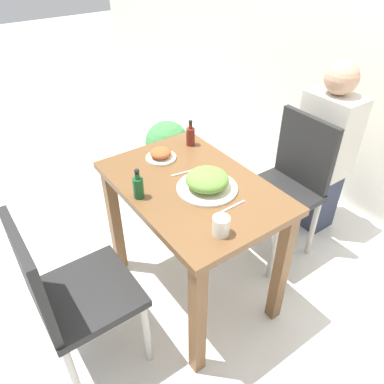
{
  "coord_description": "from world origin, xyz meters",
  "views": [
    {
      "loc": [
        1.21,
        -0.86,
        1.81
      ],
      "look_at": [
        0.0,
        0.0,
        0.72
      ],
      "focal_mm": 35.0,
      "sensor_mm": 36.0,
      "label": 1
    }
  ],
  "objects_px": {
    "potted_plant_left": "(168,157)",
    "drink_cup": "(221,226)",
    "chair_near": "(68,292)",
    "side_plate": "(160,155)",
    "person_figure": "(324,152)",
    "sauce_bottle": "(138,186)",
    "chair_far": "(288,181)",
    "food_plate": "(207,181)",
    "condiment_bottle": "(191,135)"
  },
  "relations": [
    {
      "from": "food_plate",
      "to": "potted_plant_left",
      "type": "bearing_deg",
      "value": 159.58
    },
    {
      "from": "drink_cup",
      "to": "person_figure",
      "type": "relative_size",
      "value": 0.07
    },
    {
      "from": "chair_far",
      "to": "potted_plant_left",
      "type": "height_order",
      "value": "chair_far"
    },
    {
      "from": "food_plate",
      "to": "chair_near",
      "type": "bearing_deg",
      "value": -91.3
    },
    {
      "from": "condiment_bottle",
      "to": "person_figure",
      "type": "xyz_separation_m",
      "value": [
        0.3,
        0.85,
        -0.25
      ]
    },
    {
      "from": "food_plate",
      "to": "sauce_bottle",
      "type": "relative_size",
      "value": 1.9
    },
    {
      "from": "food_plate",
      "to": "person_figure",
      "type": "xyz_separation_m",
      "value": [
        -0.1,
        1.04,
        -0.24
      ]
    },
    {
      "from": "drink_cup",
      "to": "condiment_bottle",
      "type": "distance_m",
      "value": 0.75
    },
    {
      "from": "drink_cup",
      "to": "person_figure",
      "type": "bearing_deg",
      "value": 107.72
    },
    {
      "from": "chair_near",
      "to": "food_plate",
      "type": "distance_m",
      "value": 0.79
    },
    {
      "from": "chair_near",
      "to": "side_plate",
      "type": "xyz_separation_m",
      "value": [
        -0.35,
        0.69,
        0.28
      ]
    },
    {
      "from": "condiment_bottle",
      "to": "potted_plant_left",
      "type": "distance_m",
      "value": 0.69
    },
    {
      "from": "condiment_bottle",
      "to": "person_figure",
      "type": "bearing_deg",
      "value": 70.66
    },
    {
      "from": "person_figure",
      "to": "sauce_bottle",
      "type": "bearing_deg",
      "value": -91.46
    },
    {
      "from": "chair_near",
      "to": "potted_plant_left",
      "type": "relative_size",
      "value": 1.38
    },
    {
      "from": "drink_cup",
      "to": "sauce_bottle",
      "type": "xyz_separation_m",
      "value": [
        -0.41,
        -0.15,
        0.02
      ]
    },
    {
      "from": "drink_cup",
      "to": "potted_plant_left",
      "type": "relative_size",
      "value": 0.13
    },
    {
      "from": "chair_near",
      "to": "drink_cup",
      "type": "xyz_separation_m",
      "value": [
        0.3,
        0.59,
        0.29
      ]
    },
    {
      "from": "chair_far",
      "to": "food_plate",
      "type": "height_order",
      "value": "chair_far"
    },
    {
      "from": "side_plate",
      "to": "sauce_bottle",
      "type": "bearing_deg",
      "value": -47.92
    },
    {
      "from": "chair_far",
      "to": "food_plate",
      "type": "bearing_deg",
      "value": -85.24
    },
    {
      "from": "food_plate",
      "to": "condiment_bottle",
      "type": "distance_m",
      "value": 0.44
    },
    {
      "from": "chair_far",
      "to": "side_plate",
      "type": "relative_size",
      "value": 5.59
    },
    {
      "from": "condiment_bottle",
      "to": "drink_cup",
      "type": "bearing_deg",
      "value": -25.77
    },
    {
      "from": "potted_plant_left",
      "to": "chair_near",
      "type": "bearing_deg",
      "value": -50.05
    },
    {
      "from": "sauce_bottle",
      "to": "condiment_bottle",
      "type": "relative_size",
      "value": 1.0
    },
    {
      "from": "chair_near",
      "to": "chair_far",
      "type": "relative_size",
      "value": 1.0
    },
    {
      "from": "side_plate",
      "to": "drink_cup",
      "type": "height_order",
      "value": "drink_cup"
    },
    {
      "from": "drink_cup",
      "to": "sauce_bottle",
      "type": "height_order",
      "value": "sauce_bottle"
    },
    {
      "from": "chair_far",
      "to": "person_figure",
      "type": "xyz_separation_m",
      "value": [
        -0.04,
        0.37,
        0.06
      ]
    },
    {
      "from": "side_plate",
      "to": "drink_cup",
      "type": "xyz_separation_m",
      "value": [
        0.64,
        -0.11,
        0.02
      ]
    },
    {
      "from": "drink_cup",
      "to": "condiment_bottle",
      "type": "bearing_deg",
      "value": 154.23
    },
    {
      "from": "food_plate",
      "to": "condiment_bottle",
      "type": "height_order",
      "value": "condiment_bottle"
    },
    {
      "from": "chair_far",
      "to": "side_plate",
      "type": "height_order",
      "value": "chair_far"
    },
    {
      "from": "sauce_bottle",
      "to": "drink_cup",
      "type": "bearing_deg",
      "value": 20.06
    },
    {
      "from": "condiment_bottle",
      "to": "person_figure",
      "type": "height_order",
      "value": "person_figure"
    },
    {
      "from": "food_plate",
      "to": "sauce_bottle",
      "type": "xyz_separation_m",
      "value": [
        -0.13,
        -0.29,
        0.01
      ]
    },
    {
      "from": "drink_cup",
      "to": "sauce_bottle",
      "type": "relative_size",
      "value": 0.55
    },
    {
      "from": "potted_plant_left",
      "to": "drink_cup",
      "type": "bearing_deg",
      "value": -22.03
    },
    {
      "from": "food_plate",
      "to": "person_figure",
      "type": "bearing_deg",
      "value": 95.4
    },
    {
      "from": "chair_near",
      "to": "chair_far",
      "type": "xyz_separation_m",
      "value": [
        -0.04,
        1.4,
        0.0
      ]
    },
    {
      "from": "side_plate",
      "to": "drink_cup",
      "type": "relative_size",
      "value": 1.94
    },
    {
      "from": "condiment_bottle",
      "to": "food_plate",
      "type": "bearing_deg",
      "value": -24.88
    },
    {
      "from": "potted_plant_left",
      "to": "person_figure",
      "type": "bearing_deg",
      "value": 40.78
    },
    {
      "from": "potted_plant_left",
      "to": "food_plate",
      "type": "bearing_deg",
      "value": -20.42
    },
    {
      "from": "sauce_bottle",
      "to": "person_figure",
      "type": "distance_m",
      "value": 1.36
    },
    {
      "from": "side_plate",
      "to": "drink_cup",
      "type": "bearing_deg",
      "value": -9.41
    },
    {
      "from": "chair_near",
      "to": "sauce_bottle",
      "type": "distance_m",
      "value": 0.55
    },
    {
      "from": "chair_far",
      "to": "person_figure",
      "type": "bearing_deg",
      "value": 96.56
    },
    {
      "from": "chair_near",
      "to": "person_figure",
      "type": "xyz_separation_m",
      "value": [
        -0.08,
        1.77,
        0.06
      ]
    }
  ]
}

